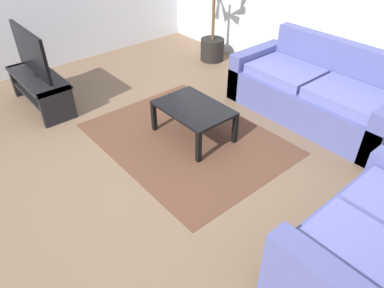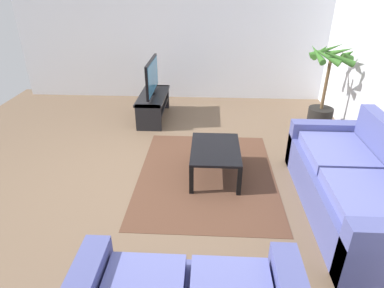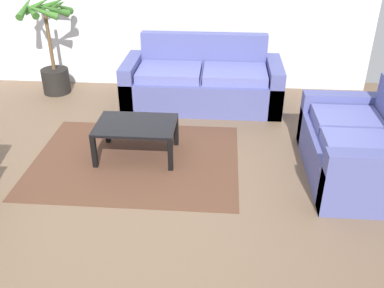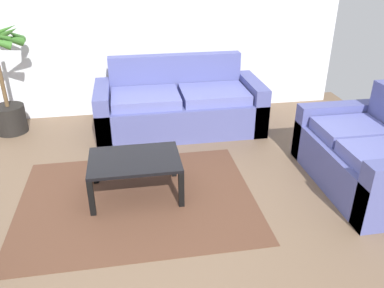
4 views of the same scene
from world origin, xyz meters
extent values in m
plane|color=brown|center=(0.00, 0.00, 0.00)|extent=(6.60, 6.60, 0.00)
cube|color=#4C518C|center=(0.63, 2.25, 0.21)|extent=(2.09, 0.90, 0.42)
cube|color=#4C518C|center=(0.63, 2.62, 0.66)|extent=(1.73, 0.16, 0.48)
cube|color=#4C518C|center=(-0.33, 2.25, 0.31)|extent=(0.18, 0.90, 0.62)
cube|color=#4C518C|center=(1.58, 2.25, 0.31)|extent=(0.18, 0.90, 0.62)
cube|color=#5D63A4|center=(0.20, 2.20, 0.48)|extent=(0.82, 0.66, 0.12)
cube|color=#5D63A4|center=(1.06, 2.20, 0.48)|extent=(0.82, 0.66, 0.12)
cube|color=#4C518C|center=(2.25, 0.63, 0.21)|extent=(0.90, 1.48, 0.42)
cube|color=#4C518C|center=(2.25, -0.01, 0.31)|extent=(0.90, 0.18, 0.62)
cube|color=#4C518C|center=(2.25, 1.28, 0.31)|extent=(0.90, 0.18, 0.62)
cube|color=#5D63A4|center=(2.20, 0.35, 0.48)|extent=(0.66, 0.52, 0.12)
cube|color=#5D63A4|center=(2.20, 0.91, 0.48)|extent=(0.66, 0.52, 0.12)
cube|color=black|center=(0.00, 0.84, 0.37)|extent=(0.85, 0.59, 0.03)
cube|color=black|center=(-0.40, 0.57, 0.18)|extent=(0.05, 0.05, 0.36)
cube|color=black|center=(0.40, 0.57, 0.18)|extent=(0.05, 0.05, 0.36)
cube|color=black|center=(-0.40, 1.11, 0.18)|extent=(0.05, 0.05, 0.36)
cube|color=black|center=(0.40, 1.11, 0.18)|extent=(0.05, 0.05, 0.36)
cube|color=#513323|center=(0.00, 0.74, 0.00)|extent=(2.20, 1.70, 0.01)
cylinder|color=black|center=(-1.52, 2.55, 0.18)|extent=(0.39, 0.39, 0.35)
cylinder|color=brown|center=(-1.52, 2.55, 0.76)|extent=(0.05, 0.05, 0.82)
cone|color=#346924|center=(-1.26, 2.54, 1.22)|extent=(0.12, 0.53, 0.28)
cone|color=#346924|center=(-1.38, 2.71, 1.22)|extent=(0.39, 0.36, 0.25)
cone|color=#346924|center=(-1.50, 2.78, 1.22)|extent=(0.48, 0.15, 0.26)
cone|color=#346924|center=(-1.67, 2.71, 1.22)|extent=(0.39, 0.37, 0.25)
cone|color=#346924|center=(-1.78, 2.55, 1.22)|extent=(0.10, 0.51, 0.28)
cone|color=#346924|center=(-1.66, 2.43, 1.22)|extent=(0.33, 0.34, 0.23)
cone|color=#346924|center=(-1.48, 2.33, 1.22)|extent=(0.47, 0.18, 0.26)
cone|color=#346924|center=(-1.34, 2.41, 1.22)|extent=(0.36, 0.43, 0.26)
camera|label=1|loc=(2.60, -1.39, 2.36)|focal=33.16mm
camera|label=2|loc=(3.53, 0.74, 2.26)|focal=30.77mm
camera|label=3|loc=(0.91, -3.18, 2.42)|focal=40.10mm
camera|label=4|loc=(-0.01, -2.40, 2.15)|focal=36.69mm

